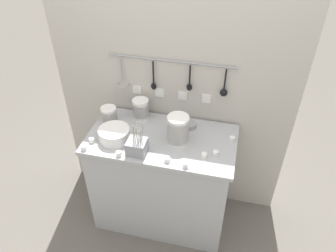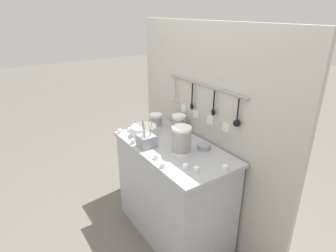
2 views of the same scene
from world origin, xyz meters
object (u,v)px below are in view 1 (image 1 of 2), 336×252
at_px(bowl_stack_wide_centre, 141,109).
at_px(cup_back_left, 119,154).
at_px(cup_mid_row, 204,155).
at_px(cup_edge_near, 216,153).
at_px(cup_edge_far, 167,159).
at_px(bowl_stack_tall_left, 178,130).
at_px(plate_stack, 114,134).
at_px(cup_centre, 92,140).
at_px(cup_front_right, 232,139).
at_px(cup_back_right, 185,165).
at_px(cutlery_caddy, 137,146).
at_px(cup_beside_plates, 84,148).
at_px(bowl_stack_nested_right, 109,115).
at_px(steel_mixing_bowl, 189,125).

relative_size(bowl_stack_wide_centre, cup_back_left, 4.24).
height_order(cup_mid_row, cup_edge_near, same).
xyz_separation_m(cup_back_left, cup_edge_far, (0.34, 0.02, 0.00)).
bearing_deg(bowl_stack_wide_centre, cup_edge_near, -25.79).
relative_size(bowl_stack_tall_left, plate_stack, 0.97).
bearing_deg(cup_edge_far, plate_stack, 162.09).
relative_size(cup_centre, cup_front_right, 1.00).
xyz_separation_m(plate_stack, cup_back_right, (0.57, -0.16, -0.03)).
height_order(cutlery_caddy, cup_mid_row, cutlery_caddy).
relative_size(cutlery_caddy, cup_back_left, 6.51).
relative_size(cup_beside_plates, cup_front_right, 1.00).
relative_size(plate_stack, cup_back_left, 5.85).
xyz_separation_m(cup_centre, cup_front_right, (1.00, 0.26, 0.00)).
height_order(cup_beside_plates, cup_front_right, same).
bearing_deg(cutlery_caddy, cup_back_right, -10.92).
bearing_deg(cup_mid_row, cup_beside_plates, -171.69).
distance_m(plate_stack, cup_front_right, 0.87).
bearing_deg(cup_edge_near, cup_beside_plates, -169.96).
bearing_deg(cup_beside_plates, cup_back_left, 0.00).
bearing_deg(cup_mid_row, cup_edge_far, -157.28).
bearing_deg(bowl_stack_nested_right, cup_beside_plates, -98.28).
distance_m(bowl_stack_nested_right, cup_edge_near, 0.89).
xyz_separation_m(cup_centre, cup_edge_far, (0.59, -0.07, 0.00)).
bearing_deg(cup_back_right, bowl_stack_wide_centre, 134.13).
distance_m(cup_back_right, cup_mid_row, 0.16).
relative_size(cup_beside_plates, cup_back_left, 1.00).
bearing_deg(cup_mid_row, cup_back_left, -168.01).
xyz_separation_m(plate_stack, cup_front_right, (0.85, 0.19, -0.03)).
bearing_deg(cup_beside_plates, bowl_stack_wide_centre, 59.31).
relative_size(bowl_stack_wide_centre, steel_mixing_bowl, 1.47).
bearing_deg(plate_stack, cup_centre, -154.58).
bearing_deg(cutlery_caddy, bowl_stack_nested_right, 137.89).
height_order(bowl_stack_wide_centre, plate_stack, bowl_stack_wide_centre).
xyz_separation_m(steel_mixing_bowl, cup_edge_far, (-0.07, -0.42, -0.00)).
height_order(cup_beside_plates, cup_centre, same).
relative_size(cup_beside_plates, cup_centre, 1.00).
relative_size(bowl_stack_tall_left, bowl_stack_nested_right, 1.74).
xyz_separation_m(bowl_stack_nested_right, cup_centre, (-0.03, -0.27, -0.05)).
bearing_deg(cup_edge_near, cup_front_right, 61.93).
relative_size(cup_back_right, cup_edge_near, 1.00).
relative_size(plate_stack, cup_beside_plates, 5.85).
distance_m(steel_mixing_bowl, cup_back_right, 0.45).
xyz_separation_m(bowl_stack_nested_right, cup_beside_plates, (-0.05, -0.36, -0.05)).
bearing_deg(plate_stack, cup_front_right, 12.28).
bearing_deg(cup_back_right, cup_back_left, 180.00).
height_order(bowl_stack_tall_left, cup_back_right, bowl_stack_tall_left).
bearing_deg(cup_back_left, plate_stack, 119.52).
bearing_deg(bowl_stack_wide_centre, cup_beside_plates, -120.69).
bearing_deg(bowl_stack_nested_right, steel_mixing_bowl, 7.15).
distance_m(plate_stack, cup_edge_far, 0.46).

